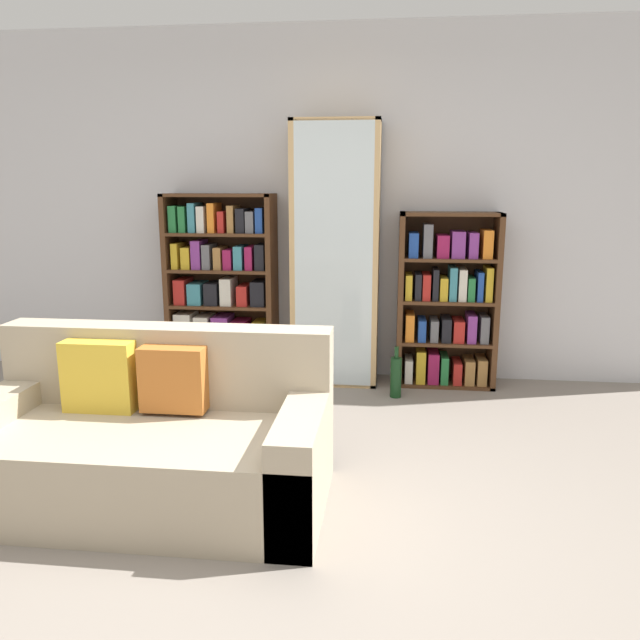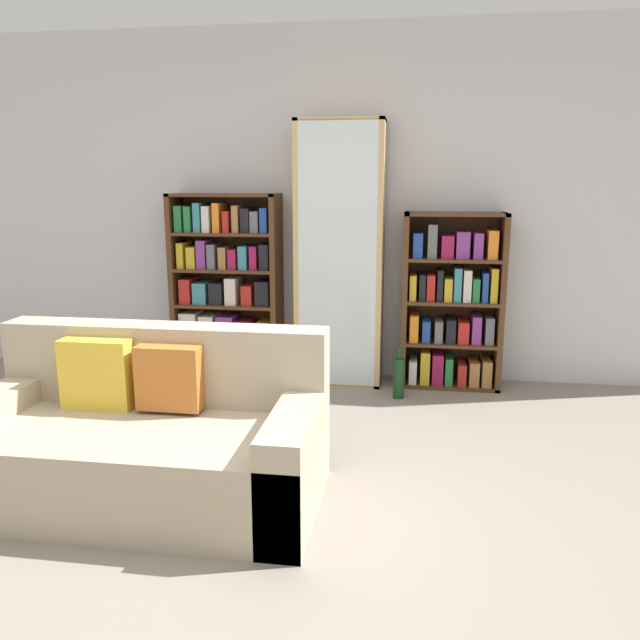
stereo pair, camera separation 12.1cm
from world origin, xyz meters
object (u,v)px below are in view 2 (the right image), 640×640
at_px(bookshelf_right, 452,305).
at_px(display_cabinet, 340,256).
at_px(bookshelf_left, 226,288).
at_px(wine_bottle, 399,377).
at_px(couch, 146,441).

bearing_deg(bookshelf_right, display_cabinet, -178.87).
relative_size(bookshelf_left, display_cabinet, 0.73).
distance_m(bookshelf_right, wine_bottle, 0.71).
relative_size(couch, bookshelf_left, 1.18).
bearing_deg(bookshelf_right, bookshelf_left, -179.98).
bearing_deg(bookshelf_left, couch, -84.62).
relative_size(couch, wine_bottle, 4.53).
bearing_deg(couch, display_cabinet, 70.11).
xyz_separation_m(bookshelf_left, wine_bottle, (1.39, -0.37, -0.56)).
relative_size(bookshelf_left, wine_bottle, 3.84).
distance_m(bookshelf_left, wine_bottle, 1.54).
bearing_deg(bookshelf_right, wine_bottle, -135.74).
height_order(display_cabinet, bookshelf_right, display_cabinet).
height_order(couch, display_cabinet, display_cabinet).
bearing_deg(display_cabinet, couch, -109.89).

